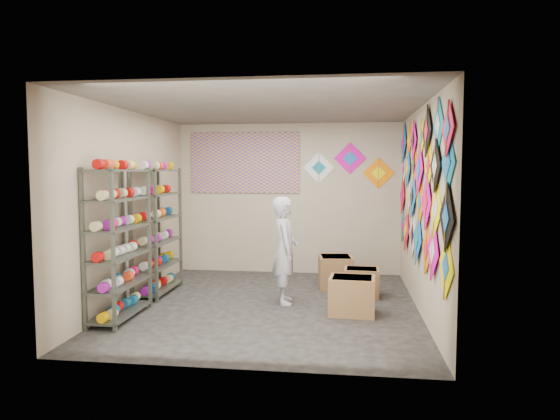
# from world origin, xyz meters

# --- Properties ---
(ground) EXTENTS (4.50, 4.50, 0.00)m
(ground) POSITION_xyz_m (0.00, 0.00, 0.00)
(ground) COLOR black
(room_walls) EXTENTS (4.50, 4.50, 4.50)m
(room_walls) POSITION_xyz_m (0.00, 0.00, 1.64)
(room_walls) COLOR tan
(room_walls) RESTS_ON ground
(shelf_rack_front) EXTENTS (0.40, 1.10, 1.90)m
(shelf_rack_front) POSITION_xyz_m (-1.78, -0.85, 0.95)
(shelf_rack_front) COLOR #4C5147
(shelf_rack_front) RESTS_ON ground
(shelf_rack_back) EXTENTS (0.40, 1.10, 1.90)m
(shelf_rack_back) POSITION_xyz_m (-1.78, 0.45, 0.95)
(shelf_rack_back) COLOR #4C5147
(shelf_rack_back) RESTS_ON ground
(string_spools) EXTENTS (0.12, 2.36, 0.12)m
(string_spools) POSITION_xyz_m (-1.78, -0.20, 1.05)
(string_spools) COLOR #F00C62
(string_spools) RESTS_ON ground
(kite_wall_display) EXTENTS (0.06, 4.32, 2.06)m
(kite_wall_display) POSITION_xyz_m (1.98, -0.02, 1.61)
(kite_wall_display) COLOR #FBEA02
(kite_wall_display) RESTS_ON room_walls
(back_wall_kites) EXTENTS (1.61, 0.02, 0.83)m
(back_wall_kites) POSITION_xyz_m (1.08, 2.24, 1.93)
(back_wall_kites) COLOR white
(back_wall_kites) RESTS_ON room_walls
(poster) EXTENTS (2.00, 0.01, 1.10)m
(poster) POSITION_xyz_m (-0.80, 2.23, 2.00)
(poster) COLOR #534392
(poster) RESTS_ON room_walls
(shopkeeper) EXTENTS (0.67, 0.55, 1.50)m
(shopkeeper) POSITION_xyz_m (0.19, 0.15, 0.75)
(shopkeeper) COLOR silver
(shopkeeper) RESTS_ON ground
(carton_a) EXTENTS (0.61, 0.52, 0.49)m
(carton_a) POSITION_xyz_m (1.12, -0.28, 0.24)
(carton_a) COLOR brown
(carton_a) RESTS_ON ground
(carton_b) EXTENTS (0.53, 0.44, 0.42)m
(carton_b) POSITION_xyz_m (1.27, 0.66, 0.21)
(carton_b) COLOR brown
(carton_b) RESTS_ON ground
(carton_c) EXTENTS (0.58, 0.63, 0.50)m
(carton_c) POSITION_xyz_m (0.88, 1.19, 0.25)
(carton_c) COLOR brown
(carton_c) RESTS_ON ground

